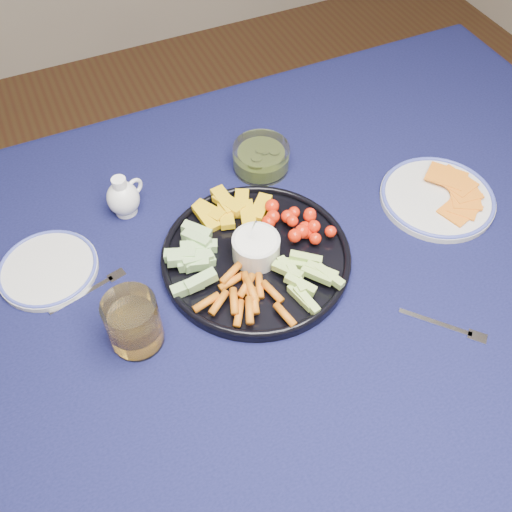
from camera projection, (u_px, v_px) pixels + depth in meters
name	position (u px, v px, depth m)	size (l,w,h in m)	color
dining_table	(261.00, 303.00, 1.08)	(1.67, 1.07, 0.75)	#532E1B
crudite_platter	(255.00, 255.00, 1.01)	(0.34, 0.34, 0.11)	black
creamer_pitcher	(124.00, 198.00, 1.07)	(0.08, 0.06, 0.09)	white
pickle_bowl	(261.00, 158.00, 1.16)	(0.12, 0.12, 0.05)	white
cheese_plate	(438.00, 196.00, 1.11)	(0.22, 0.22, 0.03)	silver
juice_tumbler	(134.00, 325.00, 0.89)	(0.09, 0.09, 0.10)	white
fork_left	(94.00, 288.00, 0.99)	(0.14, 0.05, 0.00)	white
fork_right	(450.00, 328.00, 0.94)	(0.11, 0.12, 0.00)	white
side_plate_extra	(48.00, 269.00, 1.01)	(0.18, 0.18, 0.01)	silver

